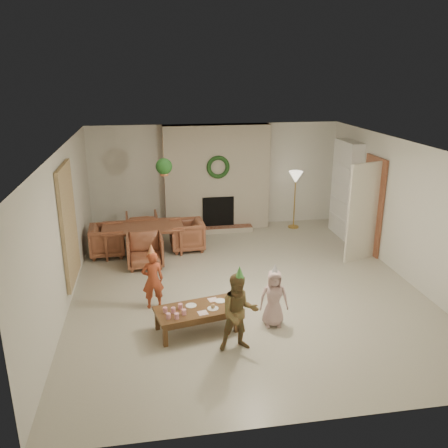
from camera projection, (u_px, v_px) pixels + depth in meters
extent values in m
plane|color=#B7B29E|center=(244.00, 285.00, 8.43)|extent=(7.00, 7.00, 0.00)
plane|color=white|center=(246.00, 147.00, 7.64)|extent=(7.00, 7.00, 0.00)
plane|color=silver|center=(216.00, 176.00, 11.31)|extent=(7.00, 0.00, 7.00)
plane|color=silver|center=(315.00, 323.00, 4.76)|extent=(7.00, 0.00, 7.00)
plane|color=silver|center=(64.00, 228.00, 7.57)|extent=(0.00, 7.00, 7.00)
plane|color=silver|center=(406.00, 211.00, 8.49)|extent=(0.00, 7.00, 7.00)
cube|color=#571719|center=(217.00, 178.00, 11.12)|extent=(2.50, 0.40, 2.50)
cube|color=brown|center=(219.00, 229.00, 11.17)|extent=(1.60, 0.30, 0.12)
cube|color=black|center=(218.00, 212.00, 11.21)|extent=(0.75, 0.12, 0.75)
torus|color=#173E17|center=(218.00, 167.00, 10.81)|extent=(0.54, 0.10, 0.54)
cylinder|color=gold|center=(293.00, 227.00, 11.52)|extent=(0.26, 0.26, 0.03)
cylinder|color=gold|center=(295.00, 202.00, 11.32)|extent=(0.03, 0.03, 1.26)
cone|color=beige|center=(296.00, 177.00, 11.13)|extent=(0.34, 0.34, 0.28)
cube|color=white|center=(346.00, 189.00, 10.67)|extent=(0.30, 1.00, 2.20)
cube|color=white|center=(343.00, 216.00, 10.87)|extent=(0.30, 0.92, 0.03)
cube|color=white|center=(344.00, 200.00, 10.75)|extent=(0.30, 0.92, 0.03)
cube|color=white|center=(345.00, 183.00, 10.62)|extent=(0.30, 0.92, 0.03)
cube|color=white|center=(347.00, 165.00, 10.49)|extent=(0.30, 0.92, 0.03)
cube|color=#B14320|center=(345.00, 212.00, 10.69)|extent=(0.20, 0.40, 0.24)
cube|color=#285596|center=(343.00, 193.00, 10.75)|extent=(0.20, 0.44, 0.24)
cube|color=olive|center=(347.00, 178.00, 10.48)|extent=(0.20, 0.36, 0.22)
cube|color=brown|center=(372.00, 205.00, 9.68)|extent=(0.05, 0.86, 2.04)
cube|color=beige|center=(363.00, 212.00, 9.28)|extent=(0.77, 0.32, 2.00)
cube|color=tan|center=(69.00, 224.00, 7.77)|extent=(0.06, 1.20, 2.00)
imported|color=brown|center=(143.00, 239.00, 9.84)|extent=(1.71, 1.00, 0.59)
imported|color=brown|center=(145.00, 251.00, 9.15)|extent=(0.72, 0.74, 0.65)
imported|color=brown|center=(142.00, 227.00, 10.52)|extent=(0.72, 0.74, 0.65)
imported|color=brown|center=(108.00, 240.00, 9.69)|extent=(0.74, 0.72, 0.65)
imported|color=brown|center=(187.00, 235.00, 10.01)|extent=(0.74, 0.72, 0.65)
cylinder|color=tan|center=(163.00, 155.00, 8.96)|extent=(0.01, 0.01, 0.70)
cylinder|color=#9C5532|center=(164.00, 173.00, 9.07)|extent=(0.16, 0.16, 0.12)
sphere|color=#184A18|center=(164.00, 166.00, 9.03)|extent=(0.32, 0.32, 0.32)
cube|color=brown|center=(196.00, 310.00, 6.86)|extent=(1.28, 0.82, 0.05)
cube|color=brown|center=(196.00, 314.00, 6.88)|extent=(1.17, 0.72, 0.07)
cube|color=brown|center=(165.00, 336.00, 6.52)|extent=(0.08, 0.08, 0.31)
cube|color=brown|center=(236.00, 322.00, 6.89)|extent=(0.08, 0.08, 0.31)
cube|color=brown|center=(157.00, 320.00, 6.95)|extent=(0.08, 0.08, 0.31)
cube|color=brown|center=(224.00, 307.00, 7.32)|extent=(0.08, 0.08, 0.31)
cylinder|color=white|center=(168.00, 316.00, 6.56)|extent=(0.08, 0.08, 0.08)
cylinder|color=white|center=(165.00, 310.00, 6.73)|extent=(0.08, 0.08, 0.08)
cylinder|color=white|center=(177.00, 316.00, 6.56)|extent=(0.08, 0.08, 0.08)
cylinder|color=white|center=(173.00, 310.00, 6.72)|extent=(0.08, 0.08, 0.08)
cylinder|color=white|center=(184.00, 312.00, 6.67)|extent=(0.08, 0.08, 0.08)
cylinder|color=white|center=(180.00, 306.00, 6.83)|extent=(0.08, 0.08, 0.08)
cylinder|color=white|center=(191.00, 305.00, 6.93)|extent=(0.19, 0.19, 0.01)
cylinder|color=white|center=(213.00, 308.00, 6.85)|extent=(0.19, 0.19, 0.01)
cylinder|color=white|center=(220.00, 301.00, 7.07)|extent=(0.19, 0.19, 0.01)
sphere|color=tan|center=(213.00, 306.00, 6.84)|extent=(0.08, 0.08, 0.06)
cube|color=#F9B7BE|center=(203.00, 313.00, 6.72)|extent=(0.16, 0.16, 0.01)
cube|color=#F9B7BE|center=(213.00, 300.00, 7.11)|extent=(0.16, 0.16, 0.01)
imported|color=#A03E22|center=(153.00, 280.00, 7.50)|extent=(0.39, 0.28, 0.97)
cone|color=#E3C14B|center=(151.00, 249.00, 7.34)|extent=(0.16, 0.16, 0.18)
imported|color=#994429|center=(239.00, 313.00, 6.34)|extent=(0.55, 0.43, 1.12)
cone|color=#50B34C|center=(240.00, 272.00, 6.15)|extent=(0.17, 0.17, 0.18)
imported|color=#CCA5A3|center=(274.00, 298.00, 6.99)|extent=(0.46, 0.33, 0.89)
cone|color=silver|center=(275.00, 269.00, 6.84)|extent=(0.14, 0.14, 0.16)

